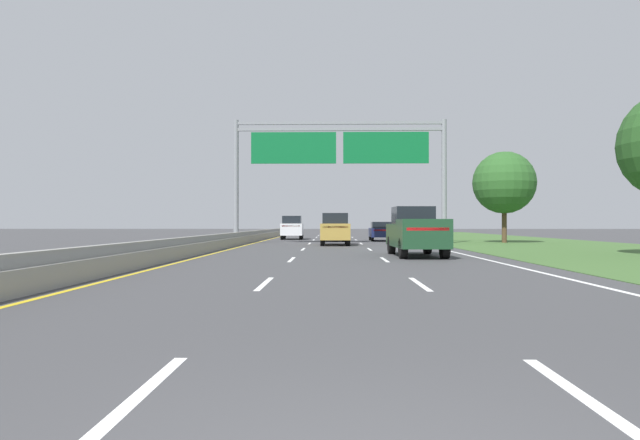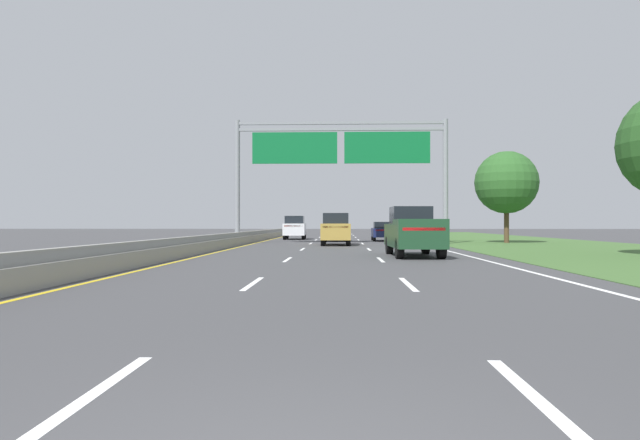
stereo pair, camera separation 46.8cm
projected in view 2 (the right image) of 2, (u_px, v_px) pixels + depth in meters
The scene contains 11 objects.
ground_plane at pixel (336, 245), 37.99m from camera, with size 220.00×220.00×0.00m, color #3D3D3F.
lane_striping at pixel (336, 245), 37.53m from camera, with size 11.96×106.00×0.01m.
grass_verge_right at pixel (547, 245), 37.50m from camera, with size 14.00×110.00×0.02m, color #3D602D.
median_barrier_concrete at pixel (239, 239), 38.22m from camera, with size 0.60×110.00×0.85m.
overhead_sign_gantry at pixel (341, 155), 39.90m from camera, with size 15.06×0.42×8.78m.
pickup_truck_darkgreen at pixel (413, 232), 24.91m from camera, with size 2.13×5.45×2.20m.
car_white_left_lane_suv at pixel (295, 227), 51.39m from camera, with size 2.01×4.74×2.11m.
car_navy_right_lane_sedan at pixel (383, 231), 46.78m from camera, with size 1.87×4.42×1.57m.
car_gold_centre_lane_suv at pixel (336, 229), 37.64m from camera, with size 1.90×4.70×2.11m.
car_silver_centre_lane_sedan at pixel (335, 231), 45.70m from camera, with size 1.84×4.41×1.57m.
roadside_tree_mid at pixel (506, 183), 41.54m from camera, with size 4.58×4.58×6.75m.
Camera 2 is at (0.23, -3.01, 1.44)m, focal length 31.80 mm.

